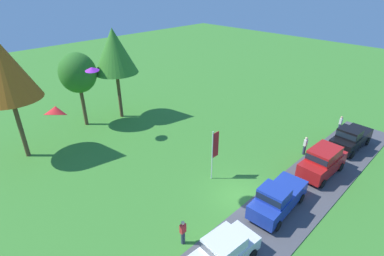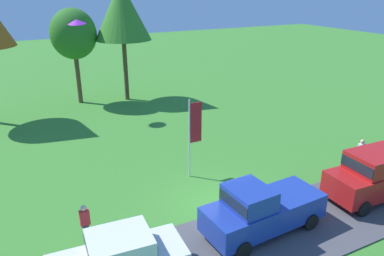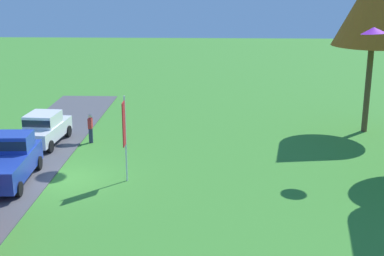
{
  "view_description": "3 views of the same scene",
  "coord_description": "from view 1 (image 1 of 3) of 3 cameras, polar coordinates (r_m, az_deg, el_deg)",
  "views": [
    {
      "loc": [
        -14.37,
        -9.45,
        14.23
      ],
      "look_at": [
        -0.97,
        3.99,
        4.42
      ],
      "focal_mm": 28.0,
      "sensor_mm": 36.0,
      "label": 1
    },
    {
      "loc": [
        -7.61,
        -12.4,
        9.32
      ],
      "look_at": [
        0.91,
        4.25,
        2.06
      ],
      "focal_mm": 35.0,
      "sensor_mm": 36.0,
      "label": 2
    },
    {
      "loc": [
        23.75,
        6.92,
        9.44
      ],
      "look_at": [
        1.07,
        6.05,
        2.93
      ],
      "focal_mm": 50.0,
      "sensor_mm": 36.0,
      "label": 3
    }
  ],
  "objects": [
    {
      "name": "ground_plane",
      "position": [
        22.32,
        9.27,
        -12.71
      ],
      "size": [
        120.0,
        120.0,
        0.0
      ],
      "primitive_type": "plane",
      "color": "#3D842D"
    },
    {
      "name": "pavement_strip",
      "position": [
        21.23,
        15.79,
        -15.93
      ],
      "size": [
        36.0,
        4.4,
        0.06
      ],
      "primitive_type": "cube",
      "color": "#4C4C51",
      "rests_on": "ground"
    },
    {
      "name": "car_sedan_far_end",
      "position": [
        17.38,
        5.9,
        -22.22
      ],
      "size": [
        4.52,
        2.21,
        1.84
      ],
      "color": "white",
      "rests_on": "ground"
    },
    {
      "name": "car_pickup_near_entrance",
      "position": [
        20.95,
        15.92,
        -12.72
      ],
      "size": [
        5.1,
        2.27,
        2.14
      ],
      "color": "#1E389E",
      "rests_on": "ground"
    },
    {
      "name": "car_suv_by_flagpole",
      "position": [
        25.55,
        23.66,
        -5.66
      ],
      "size": [
        4.67,
        2.18,
        2.28
      ],
      "color": "red",
      "rests_on": "ground"
    },
    {
      "name": "car_pickup_mid_row",
      "position": [
        30.44,
        27.96,
        -1.66
      ],
      "size": [
        5.08,
        2.22,
        2.14
      ],
      "color": "black",
      "rests_on": "ground"
    },
    {
      "name": "person_watching_sky",
      "position": [
        33.37,
        26.39,
        0.72
      ],
      "size": [
        0.36,
        0.24,
        1.71
      ],
      "color": "#2D334C",
      "rests_on": "ground"
    },
    {
      "name": "person_beside_suv",
      "position": [
        27.96,
        20.73,
        -3.15
      ],
      "size": [
        0.36,
        0.24,
        1.71
      ],
      "color": "#2D334C",
      "rests_on": "ground"
    },
    {
      "name": "person_on_lawn",
      "position": [
        18.4,
        -1.73,
        -19.22
      ],
      "size": [
        0.36,
        0.24,
        1.71
      ],
      "color": "#2D334C",
      "rests_on": "ground"
    },
    {
      "name": "tree_center_back",
      "position": [
        27.3,
        -32.3,
        9.42
      ],
      "size": [
        4.83,
        4.83,
        10.19
      ],
      "color": "brown",
      "rests_on": "ground"
    },
    {
      "name": "tree_right_of_center",
      "position": [
        31.73,
        -20.94,
        9.73
      ],
      "size": [
        3.6,
        3.6,
        7.59
      ],
      "color": "brown",
      "rests_on": "ground"
    },
    {
      "name": "tree_far_left",
      "position": [
        32.17,
        -14.59,
        13.98
      ],
      "size": [
        4.53,
        4.53,
        9.56
      ],
      "color": "brown",
      "rests_on": "ground"
    },
    {
      "name": "flag_banner",
      "position": [
        22.43,
        4.3,
        -3.91
      ],
      "size": [
        0.71,
        0.08,
        4.14
      ],
      "color": "silver",
      "rests_on": "ground"
    },
    {
      "name": "kite_delta_low_drifter",
      "position": [
        27.84,
        -18.53,
        10.63
      ],
      "size": [
        1.75,
        1.75,
        0.41
      ],
      "primitive_type": "cone",
      "rotation": [
        0.08,
        0.0,
        5.59
      ],
      "color": "purple"
    },
    {
      "name": "kite_delta_over_trees",
      "position": [
        14.98,
        -24.57,
        3.05
      ],
      "size": [
        1.47,
        1.47,
        0.8
      ],
      "primitive_type": "cone",
      "rotation": [
        0.44,
        0.0,
        2.38
      ],
      "color": "red"
    }
  ]
}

